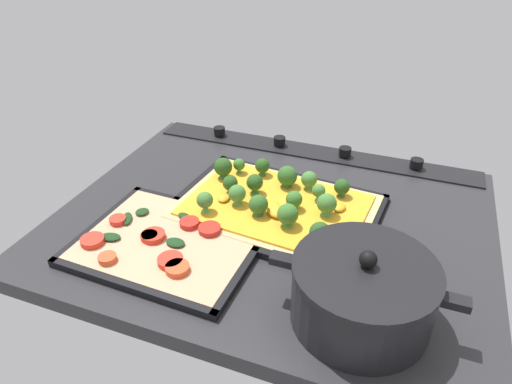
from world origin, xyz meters
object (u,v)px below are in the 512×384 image
object	(u,v)px
baking_tray_front	(274,210)
cooking_pot	(362,293)
veggie_pizza_back	(166,241)
broccoli_pizza	(275,201)
baking_tray_back	(170,244)

from	to	relation	value
baking_tray_front	cooking_pot	distance (cm)	28.85
veggie_pizza_back	baking_tray_front	bearing A→B (deg)	-130.89
baking_tray_front	broccoli_pizza	world-z (taller)	broccoli_pizza
broccoli_pizza	veggie_pizza_back	distance (cm)	21.63
cooking_pot	broccoli_pizza	bearing A→B (deg)	-46.77
veggie_pizza_back	cooking_pot	size ratio (longest dim) A/B	1.08
baking_tray_back	broccoli_pizza	bearing A→B (deg)	-130.05
veggie_pizza_back	broccoli_pizza	bearing A→B (deg)	-130.33
cooking_pot	veggie_pizza_back	bearing A→B (deg)	-7.55
broccoli_pizza	baking_tray_back	xyz separation A→B (cm)	(13.59, 16.17, -1.83)
broccoli_pizza	cooking_pot	bearing A→B (deg)	133.23
baking_tray_front	veggie_pizza_back	world-z (taller)	veggie_pizza_back
broccoli_pizza	cooking_pot	world-z (taller)	cooking_pot
baking_tray_front	baking_tray_back	distance (cm)	20.96
broccoli_pizza	cooking_pot	size ratio (longest dim) A/B	1.41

